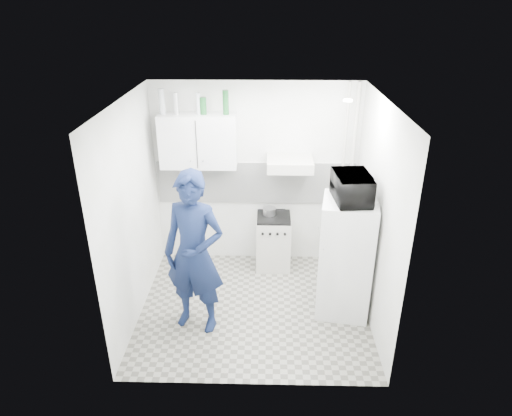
{
  "coord_description": "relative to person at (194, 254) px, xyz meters",
  "views": [
    {
      "loc": [
        0.14,
        -4.68,
        3.59
      ],
      "look_at": [
        0.02,
        0.3,
        1.25
      ],
      "focal_mm": 32.0,
      "sensor_mm": 36.0,
      "label": 1
    }
  ],
  "objects": [
    {
      "name": "bottle_b",
      "position": [
        -0.36,
        1.4,
        1.37
      ],
      "size": [
        0.07,
        0.07,
        0.27
      ],
      "primitive_type": "cylinder",
      "color": "silver",
      "rests_on": "upper_cabinet"
    },
    {
      "name": "backsplash",
      "position": [
        0.65,
        1.56,
        0.23
      ],
      "size": [
        2.74,
        0.03,
        0.6
      ],
      "primitive_type": "cube",
      "color": "white",
      "rests_on": "wall_back"
    },
    {
      "name": "wall_left",
      "position": [
        -0.75,
        0.32,
        0.33
      ],
      "size": [
        0.0,
        2.6,
        2.6
      ],
      "primitive_type": "plane",
      "rotation": [
        1.57,
        0.0,
        1.57
      ],
      "color": "white",
      "rests_on": "floor"
    },
    {
      "name": "bottle_a",
      "position": [
        -0.54,
        1.4,
        1.39
      ],
      "size": [
        0.07,
        0.07,
        0.32
      ],
      "primitive_type": "cylinder",
      "color": "#B2B7BC",
      "rests_on": "upper_cabinet"
    },
    {
      "name": "floor",
      "position": [
        0.65,
        0.32,
        -0.97
      ],
      "size": [
        2.8,
        2.8,
        0.0
      ],
      "primitive_type": "plane",
      "color": "gray",
      "rests_on": "ground"
    },
    {
      "name": "saucepan",
      "position": [
        0.84,
        1.38,
        -0.13
      ],
      "size": [
        0.18,
        0.18,
        0.1
      ],
      "primitive_type": "cylinder",
      "color": "silver",
      "rests_on": "stove_top"
    },
    {
      "name": "microwave",
      "position": [
        1.75,
        0.34,
        0.67
      ],
      "size": [
        0.6,
        0.43,
        0.31
      ],
      "primitive_type": "imported",
      "rotation": [
        0.0,
        0.0,
        1.66
      ],
      "color": "black",
      "rests_on": "fridge"
    },
    {
      "name": "wall_right",
      "position": [
        2.05,
        0.32,
        0.33
      ],
      "size": [
        0.0,
        2.6,
        2.6
      ],
      "primitive_type": "plane",
      "rotation": [
        1.57,
        0.0,
        -1.57
      ],
      "color": "white",
      "rests_on": "floor"
    },
    {
      "name": "stove_top",
      "position": [
        0.9,
        1.32,
        -0.19
      ],
      "size": [
        0.46,
        0.46,
        0.03
      ],
      "primitive_type": "cube",
      "color": "black",
      "rests_on": "stove"
    },
    {
      "name": "bottle_d",
      "position": [
        -0.08,
        1.4,
        1.36
      ],
      "size": [
        0.06,
        0.06,
        0.27
      ],
      "primitive_type": "cylinder",
      "color": "#B2B7BC",
      "rests_on": "upper_cabinet"
    },
    {
      "name": "wall_back",
      "position": [
        0.65,
        1.57,
        0.33
      ],
      "size": [
        2.8,
        0.0,
        2.8
      ],
      "primitive_type": "plane",
      "rotation": [
        1.57,
        0.0,
        0.0
      ],
      "color": "white",
      "rests_on": "floor"
    },
    {
      "name": "pipe_b",
      "position": [
        1.83,
        1.49,
        0.33
      ],
      "size": [
        0.04,
        0.04,
        2.6
      ],
      "primitive_type": "cylinder",
      "color": "#BAB7AC",
      "rests_on": "floor"
    },
    {
      "name": "person",
      "position": [
        0.0,
        0.0,
        0.0
      ],
      "size": [
        0.81,
        0.63,
        1.94
      ],
      "primitive_type": "imported",
      "rotation": [
        0.0,
        0.0,
        -0.26
      ],
      "color": "#101A3C",
      "rests_on": "floor"
    },
    {
      "name": "stove",
      "position": [
        0.9,
        1.32,
        -0.59
      ],
      "size": [
        0.48,
        0.48,
        0.77
      ],
      "primitive_type": "cube",
      "color": "#BAB7AC",
      "rests_on": "floor"
    },
    {
      "name": "pipe_a",
      "position": [
        1.95,
        1.49,
        0.33
      ],
      "size": [
        0.05,
        0.05,
        2.6
      ],
      "primitive_type": "cylinder",
      "color": "#BAB7AC",
      "rests_on": "floor"
    },
    {
      "name": "range_hood",
      "position": [
        1.1,
        1.32,
        0.6
      ],
      "size": [
        0.6,
        0.5,
        0.14
      ],
      "primitive_type": "cube",
      "color": "#BAB7AC",
      "rests_on": "wall_back"
    },
    {
      "name": "ceiling_spot_fixture",
      "position": [
        1.65,
        0.52,
        1.6
      ],
      "size": [
        0.1,
        0.1,
        0.02
      ],
      "primitive_type": "cylinder",
      "color": "white",
      "rests_on": "ceiling"
    },
    {
      "name": "bottle_e",
      "position": [
        0.27,
        1.4,
        1.38
      ],
      "size": [
        0.08,
        0.08,
        0.31
      ],
      "primitive_type": "cylinder",
      "color": "#144C1E",
      "rests_on": "upper_cabinet"
    },
    {
      "name": "canister_a",
      "position": [
        -0.02,
        1.4,
        1.34
      ],
      "size": [
        0.09,
        0.09,
        0.22
      ],
      "primitive_type": "cylinder",
      "color": "#144C1E",
      "rests_on": "upper_cabinet"
    },
    {
      "name": "upper_cabinet",
      "position": [
        -0.1,
        1.4,
        0.88
      ],
      "size": [
        1.0,
        0.35,
        0.7
      ],
      "primitive_type": "cube",
      "color": "white",
      "rests_on": "wall_back"
    },
    {
      "name": "ceiling",
      "position": [
        0.65,
        0.32,
        1.63
      ],
      "size": [
        2.8,
        2.8,
        0.0
      ],
      "primitive_type": "plane",
      "color": "white",
      "rests_on": "wall_back"
    },
    {
      "name": "fridge",
      "position": [
        1.75,
        0.34,
        -0.23
      ],
      "size": [
        0.71,
        0.71,
        1.49
      ],
      "primitive_type": "cube",
      "rotation": [
        0.0,
        0.0,
        -0.16
      ],
      "color": "white",
      "rests_on": "floor"
    }
  ]
}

